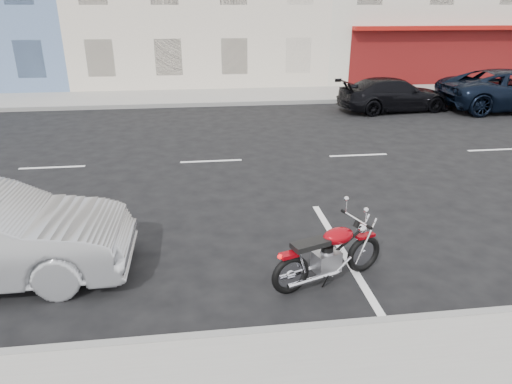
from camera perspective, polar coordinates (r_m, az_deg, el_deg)
ground at (r=12.25m, az=3.79°, el=4.24°), size 120.00×120.00×0.00m
sidewalk_far at (r=20.65m, az=-15.03°, el=11.22°), size 80.00×3.40×0.15m
curb_far at (r=18.99m, az=-15.64°, el=10.25°), size 80.00×0.12×0.16m
fire_hydrant at (r=24.72m, az=28.77°, el=12.09°), size 0.20×0.20×0.72m
motorcycle at (r=7.12m, az=13.52°, el=-6.55°), size 1.81×0.85×0.94m
car_far at (r=18.59m, az=16.81°, el=11.60°), size 4.48×2.24×1.25m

